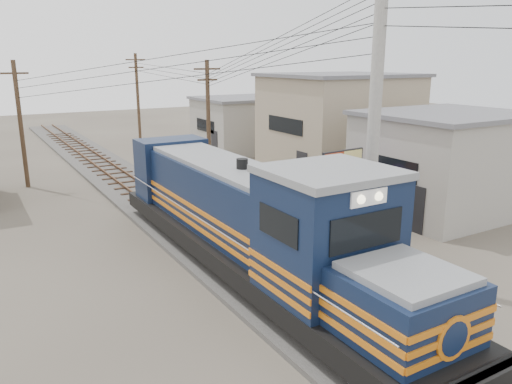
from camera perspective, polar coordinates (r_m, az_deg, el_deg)
ground at (r=16.11m, az=1.74°, el=-10.91°), size 120.00×120.00×0.00m
ballast at (r=24.56m, az=-10.79°, el=-1.76°), size 3.60×70.00×0.16m
track at (r=24.51m, az=-10.81°, el=-1.36°), size 1.15×70.00×0.12m
locomotive at (r=16.37m, az=-0.47°, el=-3.52°), size 3.15×17.18×4.26m
utility_pole_main at (r=16.40m, az=13.33°, el=7.46°), size 0.40×0.40×10.00m
wooden_pole_mid at (r=29.16m, az=-5.47°, el=8.27°), size 1.60×0.24×7.00m
wooden_pole_far at (r=42.27m, az=-13.35°, el=10.34°), size 1.60×0.24×7.50m
wooden_pole_left at (r=30.55m, az=-25.33°, el=7.23°), size 1.60×0.24×7.00m
power_lines at (r=22.10m, az=-10.73°, el=16.09°), size 9.65×19.00×3.30m
shophouse_front at (r=25.00m, az=20.79°, el=3.21°), size 7.35×6.30×4.70m
shophouse_mid at (r=31.84m, az=9.40°, el=7.67°), size 8.40×7.35×6.20m
shophouse_back at (r=39.35m, az=-1.78°, el=7.74°), size 6.30×6.30×4.20m
billboard at (r=20.96m, az=9.84°, el=2.32°), size 2.22×0.32×3.42m
market_umbrella at (r=22.09m, az=11.95°, el=1.92°), size 2.77×2.77×2.47m
vendor at (r=25.09m, az=8.91°, el=0.39°), size 0.68×0.55×1.61m
plant_nursery at (r=22.69m, az=8.07°, el=-2.00°), size 3.08×3.19×1.07m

